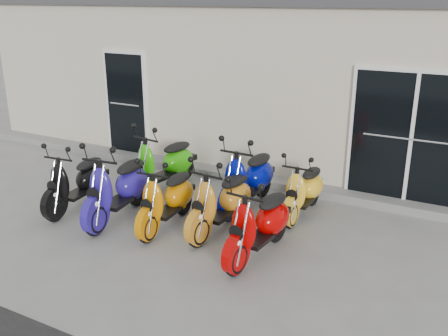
{
  "coord_description": "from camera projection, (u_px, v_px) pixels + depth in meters",
  "views": [
    {
      "loc": [
        3.58,
        -6.11,
        3.38
      ],
      "look_at": [
        0.0,
        0.6,
        0.75
      ],
      "focal_mm": 40.0,
      "sensor_mm": 36.0,
      "label": 1
    }
  ],
  "objects": [
    {
      "name": "ground",
      "position": [
        206.0,
        224.0,
        7.79
      ],
      "size": [
        80.0,
        80.0,
        0.0
      ],
      "primitive_type": "plane",
      "color": "gray",
      "rests_on": "ground"
    },
    {
      "name": "scooter_front_black",
      "position": [
        76.0,
        174.0,
        8.19
      ],
      "size": [
        0.75,
        1.7,
        1.22
      ],
      "primitive_type": null,
      "rotation": [
        0.0,
        0.0,
        0.09
      ],
      "color": "black",
      "rests_on": "ground"
    },
    {
      "name": "scooter_front_red",
      "position": [
        259.0,
        215.0,
        6.63
      ],
      "size": [
        0.77,
        1.74,
        1.25
      ],
      "primitive_type": null,
      "rotation": [
        0.0,
        0.0,
        -0.1
      ],
      "color": "#B50000",
      "rests_on": "ground"
    },
    {
      "name": "building",
      "position": [
        317.0,
        77.0,
        11.6
      ],
      "size": [
        14.0,
        6.0,
        3.2
      ],
      "primitive_type": "cube",
      "color": "beige",
      "rests_on": "ground"
    },
    {
      "name": "scooter_back_yellow",
      "position": [
        304.0,
        183.0,
        7.92
      ],
      "size": [
        0.59,
        1.55,
        1.13
      ],
      "primitive_type": null,
      "rotation": [
        0.0,
        0.0,
        -0.02
      ],
      "color": "yellow",
      "rests_on": "ground"
    },
    {
      "name": "roof_cap",
      "position": [
        322.0,
        1.0,
        11.05
      ],
      "size": [
        14.2,
        6.2,
        0.16
      ],
      "primitive_type": "cube",
      "color": "#3F3F42",
      "rests_on": "building"
    },
    {
      "name": "scooter_front_blue",
      "position": [
        117.0,
        179.0,
        7.78
      ],
      "size": [
        0.88,
        1.91,
        1.36
      ],
      "primitive_type": null,
      "rotation": [
        0.0,
        0.0,
        0.12
      ],
      "color": "#271993",
      "rests_on": "ground"
    },
    {
      "name": "door_right",
      "position": [
        412.0,
        135.0,
        8.03
      ],
      "size": [
        2.02,
        0.08,
        2.22
      ],
      "primitive_type": "cube",
      "color": "black",
      "rests_on": "front_step"
    },
    {
      "name": "scooter_front_orange_b",
      "position": [
        221.0,
        193.0,
        7.36
      ],
      "size": [
        0.78,
        1.76,
        1.26
      ],
      "primitive_type": null,
      "rotation": [
        0.0,
        0.0,
        -0.09
      ],
      "color": "orange",
      "rests_on": "ground"
    },
    {
      "name": "scooter_front_orange_a",
      "position": [
        167.0,
        191.0,
        7.51
      ],
      "size": [
        0.7,
        1.67,
        1.21
      ],
      "primitive_type": null,
      "rotation": [
        0.0,
        0.0,
        0.07
      ],
      "color": "orange",
      "rests_on": "ground"
    },
    {
      "name": "front_step",
      "position": [
        259.0,
        180.0,
        9.45
      ],
      "size": [
        14.0,
        0.4,
        0.15
      ],
      "primitive_type": "cube",
      "color": "gray",
      "rests_on": "ground"
    },
    {
      "name": "scooter_back_green",
      "position": [
        163.0,
        156.0,
        8.97
      ],
      "size": [
        0.91,
        1.85,
        1.31
      ],
      "primitive_type": null,
      "rotation": [
        0.0,
        0.0,
        -0.15
      ],
      "color": "#2BB80A",
      "rests_on": "ground"
    },
    {
      "name": "scooter_back_blue",
      "position": [
        248.0,
        170.0,
        8.19
      ],
      "size": [
        0.73,
        1.83,
        1.33
      ],
      "primitive_type": null,
      "rotation": [
        0.0,
        0.0,
        -0.04
      ],
      "color": "#030B8C",
      "rests_on": "ground"
    },
    {
      "name": "door_left",
      "position": [
        126.0,
        101.0,
        10.61
      ],
      "size": [
        1.07,
        0.08,
        2.22
      ],
      "primitive_type": "cube",
      "color": "black",
      "rests_on": "front_step"
    }
  ]
}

